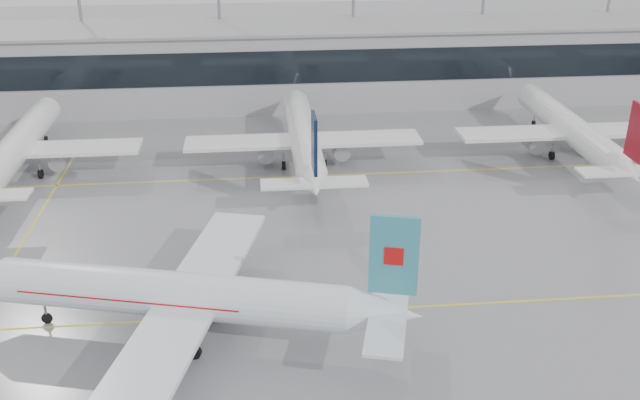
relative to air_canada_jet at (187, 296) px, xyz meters
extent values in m
plane|color=gray|center=(11.95, 2.50, -3.85)|extent=(320.00, 320.00, 0.00)
cube|color=yellow|center=(11.95, 2.50, -3.85)|extent=(120.00, 0.25, 0.01)
cube|color=yellow|center=(11.95, 32.50, -3.85)|extent=(120.00, 0.25, 0.01)
cube|color=yellow|center=(-18.05, 17.50, -3.85)|extent=(0.25, 60.00, 0.01)
cube|color=#9B9B9E|center=(11.95, 64.50, 2.15)|extent=(180.00, 15.00, 12.00)
cube|color=black|center=(11.95, 56.95, 3.65)|extent=(180.00, 0.20, 5.00)
cube|color=gray|center=(11.95, 64.50, 8.35)|extent=(182.00, 16.00, 0.40)
cylinder|color=gray|center=(-21.05, 70.50, 7.15)|extent=(0.50, 0.50, 22.00)
cylinder|color=gray|center=(0.95, 70.50, 7.15)|extent=(0.50, 0.50, 22.00)
cylinder|color=gray|center=(22.95, 70.50, 7.15)|extent=(0.50, 0.50, 22.00)
cylinder|color=gray|center=(44.95, 70.50, 7.15)|extent=(0.50, 0.50, 22.00)
cylinder|color=gray|center=(66.95, 70.50, 7.15)|extent=(0.50, 0.50, 22.00)
cylinder|color=white|center=(-1.23, 0.32, 0.07)|extent=(28.24, 10.76, 3.70)
cone|color=white|center=(15.13, -3.98, 0.07)|extent=(6.36, 5.00, 3.70)
cube|color=white|center=(0.22, -0.06, -0.33)|extent=(12.61, 30.85, 0.45)
cube|color=white|center=(15.32, -4.03, 0.37)|extent=(5.70, 12.09, 0.25)
cube|color=teal|center=(15.52, -4.08, 5.08)|extent=(3.57, 1.25, 6.32)
cylinder|color=#92939A|center=(-1.48, -4.57, -1.83)|extent=(4.02, 2.95, 2.10)
cylinder|color=#92939A|center=(0.96, 4.71, -1.83)|extent=(4.02, 2.95, 2.10)
cylinder|color=gray|center=(-11.98, 3.15, -2.59)|extent=(0.20, 0.20, 1.62)
cylinder|color=black|center=(-11.98, 3.15, -3.40)|extent=(0.95, 0.52, 0.90)
cylinder|color=gray|center=(0.53, -2.83, -2.49)|extent=(0.24, 0.24, 1.62)
cylinder|color=black|center=(0.53, -2.83, -3.30)|extent=(1.18, 0.71, 1.10)
cylinder|color=gray|center=(1.85, 2.20, -2.49)|extent=(0.24, 0.24, 1.62)
cylinder|color=black|center=(1.85, 2.20, -3.30)|extent=(1.18, 0.71, 1.10)
cube|color=#B70F0F|center=(15.52, -4.08, 5.12)|extent=(1.47, 0.79, 1.40)
cube|color=#B70F0F|center=(-4.13, 1.09, 0.27)|extent=(18.36, 8.19, 0.12)
cylinder|color=white|center=(-23.05, 37.50, -0.05)|extent=(3.59, 27.36, 3.59)
cone|color=white|center=(-23.05, 53.18, -0.05)|extent=(3.59, 4.00, 3.59)
cube|color=white|center=(-23.05, 36.00, -0.45)|extent=(29.64, 5.00, 0.45)
cylinder|color=#92939A|center=(-18.25, 36.50, -1.95)|extent=(2.10, 3.60, 2.10)
cylinder|color=gray|center=(-23.05, 48.18, -2.62)|extent=(0.20, 0.20, 1.56)
cylinder|color=black|center=(-23.05, 48.18, -3.40)|extent=(0.30, 0.90, 0.90)
cylinder|color=gray|center=(-20.45, 35.00, -2.52)|extent=(0.24, 0.24, 1.56)
cylinder|color=black|center=(-20.45, 35.00, -3.30)|extent=(0.45, 1.10, 1.10)
cylinder|color=white|center=(11.95, 37.50, -0.05)|extent=(3.59, 27.36, 3.59)
cone|color=white|center=(11.95, 53.18, -0.05)|extent=(3.59, 4.00, 3.59)
cone|color=white|center=(11.95, 21.02, -0.05)|extent=(3.59, 5.60, 3.59)
cube|color=white|center=(11.95, 36.00, -0.45)|extent=(29.64, 5.00, 0.45)
cube|color=white|center=(11.95, 20.82, 0.25)|extent=(11.40, 2.80, 0.25)
cube|color=#0A1633|center=(11.95, 20.62, 4.80)|extent=(0.35, 3.60, 6.12)
cylinder|color=#92939A|center=(7.15, 36.50, -1.95)|extent=(2.10, 3.60, 2.10)
cylinder|color=#92939A|center=(16.75, 36.50, -1.95)|extent=(2.10, 3.60, 2.10)
cylinder|color=gray|center=(11.95, 48.18, -2.62)|extent=(0.20, 0.20, 1.56)
cylinder|color=black|center=(11.95, 48.18, -3.40)|extent=(0.30, 0.90, 0.90)
cylinder|color=gray|center=(9.35, 35.00, -2.52)|extent=(0.24, 0.24, 1.56)
cylinder|color=black|center=(9.35, 35.00, -3.30)|extent=(0.45, 1.10, 1.10)
cylinder|color=gray|center=(14.55, 35.00, -2.52)|extent=(0.24, 0.24, 1.56)
cylinder|color=black|center=(14.55, 35.00, -3.30)|extent=(0.45, 1.10, 1.10)
cylinder|color=white|center=(46.95, 37.50, -0.05)|extent=(3.59, 27.36, 3.59)
cone|color=white|center=(46.95, 53.18, -0.05)|extent=(3.59, 4.00, 3.59)
cone|color=white|center=(46.95, 21.02, -0.05)|extent=(3.59, 5.60, 3.59)
cube|color=white|center=(46.95, 36.00, -0.45)|extent=(29.64, 5.00, 0.45)
cube|color=white|center=(46.95, 20.82, 0.25)|extent=(11.40, 2.80, 0.25)
cube|color=maroon|center=(46.95, 20.62, 4.80)|extent=(0.35, 3.60, 6.12)
cylinder|color=#92939A|center=(42.15, 36.50, -1.95)|extent=(2.10, 3.60, 2.10)
cylinder|color=#92939A|center=(51.75, 36.50, -1.95)|extent=(2.10, 3.60, 2.10)
cylinder|color=gray|center=(46.95, 48.18, -2.62)|extent=(0.20, 0.20, 1.56)
cylinder|color=black|center=(46.95, 48.18, -3.40)|extent=(0.30, 0.90, 0.90)
cylinder|color=gray|center=(44.35, 35.00, -2.52)|extent=(0.24, 0.24, 1.56)
cylinder|color=black|center=(44.35, 35.00, -3.30)|extent=(0.45, 1.10, 1.10)
cylinder|color=gray|center=(49.55, 35.00, -2.52)|extent=(0.24, 0.24, 1.56)
cylinder|color=black|center=(49.55, 35.00, -3.30)|extent=(0.45, 1.10, 1.10)
camera|label=1|loc=(5.81, -48.42, 30.28)|focal=40.00mm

